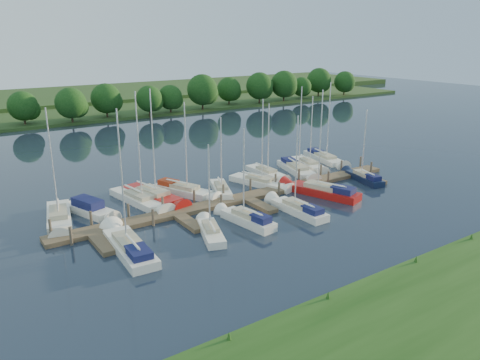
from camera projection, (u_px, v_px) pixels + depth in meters
ground at (294, 224)px, 42.54m from camera, size 260.00×260.00×0.00m
near_bank at (457, 301)px, 29.81m from camera, size 90.00×10.00×0.50m
dock at (248, 199)px, 48.27m from camera, size 40.00×6.00×0.40m
mooring_pilings at (242, 193)px, 49.04m from camera, size 38.24×2.84×2.00m
far_shore at (70, 112)px, 101.80m from camera, size 180.00×30.00×0.60m
distant_hill at (44, 98)px, 121.47m from camera, size 220.00×40.00×1.40m
treeline at (93, 101)px, 91.33m from camera, size 144.14×9.96×8.26m
sailboat_n_0 at (59, 219)px, 42.86m from camera, size 3.57×8.67×11.01m
motorboat at (90, 210)px, 44.81m from camera, size 3.71×6.78×1.87m
sailboat_n_2 at (141, 201)px, 47.69m from camera, size 3.45×9.42×11.74m
sailboat_n_3 at (154, 197)px, 48.61m from camera, size 3.81×9.47×11.93m
sailboat_n_4 at (184, 191)px, 50.29m from camera, size 4.55×7.94×10.37m
sailboat_n_5 at (221, 190)px, 50.80m from camera, size 3.66×6.66×8.68m
sailboat_n_6 at (260, 183)px, 53.33m from camera, size 3.86×8.05×10.19m
sailboat_n_7 at (267, 173)px, 57.04m from camera, size 1.78×7.16×9.13m
sailboat_n_8 at (297, 170)px, 58.26m from camera, size 3.94×8.77×11.01m
sailboat_n_9 at (309, 165)px, 60.78m from camera, size 3.29×7.58×9.50m
sailboat_n_10 at (325, 159)px, 63.60m from camera, size 3.51×8.84×10.98m
sailboat_s_0 at (129, 247)px, 37.12m from camera, size 2.66×9.30×11.70m
sailboat_s_1 at (211, 232)px, 40.04m from camera, size 3.22×6.34×8.28m
sailboat_s_2 at (247, 220)px, 42.46m from camera, size 2.42×7.01×9.18m
sailboat_s_3 at (298, 210)px, 45.04m from camera, size 1.91×7.59×9.81m
sailboat_s_4 at (322, 192)px, 50.05m from camera, size 4.50×9.06×11.64m
sailboat_s_5 at (364, 178)px, 54.93m from camera, size 2.83×6.78×8.76m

